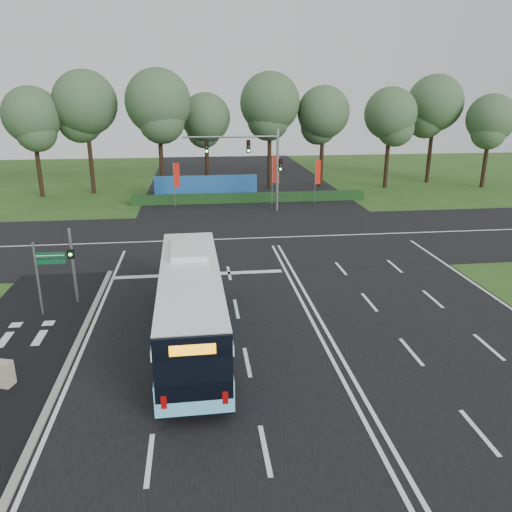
# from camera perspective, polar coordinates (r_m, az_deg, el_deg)

# --- Properties ---
(ground) EXTENTS (120.00, 120.00, 0.00)m
(ground) POSITION_cam_1_polar(r_m,az_deg,el_deg) (24.52, 5.48, -5.73)
(ground) COLOR #274E1A
(ground) RESTS_ON ground
(road_main) EXTENTS (20.00, 120.00, 0.04)m
(road_main) POSITION_cam_1_polar(r_m,az_deg,el_deg) (24.51, 5.49, -5.69)
(road_main) COLOR black
(road_main) RESTS_ON ground
(road_cross) EXTENTS (120.00, 14.00, 0.05)m
(road_cross) POSITION_cam_1_polar(r_m,az_deg,el_deg) (35.62, 1.42, 2.08)
(road_cross) COLOR black
(road_cross) RESTS_ON ground
(bike_path) EXTENTS (5.00, 18.00, 0.06)m
(bike_path) POSITION_cam_1_polar(r_m,az_deg,el_deg) (22.57, -25.90, -9.75)
(bike_path) COLOR black
(bike_path) RESTS_ON ground
(kerb_strip) EXTENTS (0.25, 18.00, 0.12)m
(kerb_strip) POSITION_cam_1_polar(r_m,az_deg,el_deg) (21.87, -19.88, -9.75)
(kerb_strip) COLOR gray
(kerb_strip) RESTS_ON ground
(city_bus) EXTENTS (2.69, 11.77, 3.37)m
(city_bus) POSITION_cam_1_polar(r_m,az_deg,el_deg) (20.65, -7.43, -5.40)
(city_bus) COLOR #6BD1F8
(city_bus) RESTS_ON ground
(pedestrian_signal) EXTENTS (0.33, 0.43, 3.81)m
(pedestrian_signal) POSITION_cam_1_polar(r_m,az_deg,el_deg) (25.53, -20.21, -0.82)
(pedestrian_signal) COLOR gray
(pedestrian_signal) RESTS_ON ground
(street_sign) EXTENTS (1.39, 0.11, 3.55)m
(street_sign) POSITION_cam_1_polar(r_m,az_deg,el_deg) (24.58, -23.08, -1.43)
(street_sign) COLOR gray
(street_sign) RESTS_ON ground
(utility_cabinet) EXTENTS (0.69, 0.63, 0.96)m
(utility_cabinet) POSITION_cam_1_polar(r_m,az_deg,el_deg) (20.07, -26.88, -11.99)
(utility_cabinet) COLOR #A7A087
(utility_cabinet) RESTS_ON ground
(banner_flag_left) EXTENTS (0.57, 0.25, 4.03)m
(banner_flag_left) POSITION_cam_1_polar(r_m,az_deg,el_deg) (45.75, -9.12, 8.84)
(banner_flag_left) COLOR gray
(banner_flag_left) RESTS_ON ground
(banner_flag_mid) EXTENTS (0.68, 0.18, 4.63)m
(banner_flag_mid) POSITION_cam_1_polar(r_m,az_deg,el_deg) (45.90, 2.17, 9.55)
(banner_flag_mid) COLOR gray
(banner_flag_mid) RESTS_ON ground
(banner_flag_right) EXTENTS (0.57, 0.28, 4.12)m
(banner_flag_right) POSITION_cam_1_polar(r_m,az_deg,el_deg) (46.87, 7.01, 9.22)
(banner_flag_right) COLOR gray
(banner_flag_right) RESTS_ON ground
(traffic_light_gantry) EXTENTS (8.41, 0.28, 7.00)m
(traffic_light_gantry) POSITION_cam_1_polar(r_m,az_deg,el_deg) (43.00, 0.08, 11.19)
(traffic_light_gantry) COLOR gray
(traffic_light_gantry) RESTS_ON ground
(hedge) EXTENTS (22.00, 1.20, 0.80)m
(hedge) POSITION_cam_1_polar(r_m,az_deg,el_deg) (47.59, -0.76, 6.67)
(hedge) COLOR #133516
(hedge) RESTS_ON ground
(blue_hoarding) EXTENTS (10.00, 0.30, 2.20)m
(blue_hoarding) POSITION_cam_1_polar(r_m,az_deg,el_deg) (49.65, -5.72, 7.89)
(blue_hoarding) COLOR #1D569E
(blue_hoarding) RESTS_ON ground
(eucalyptus_row) EXTENTS (51.77, 10.08, 12.20)m
(eucalyptus_row) POSITION_cam_1_polar(r_m,az_deg,el_deg) (53.26, 0.65, 16.50)
(eucalyptus_row) COLOR black
(eucalyptus_row) RESTS_ON ground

